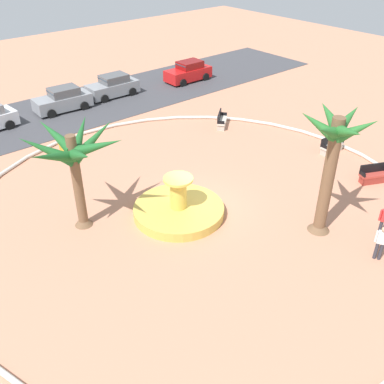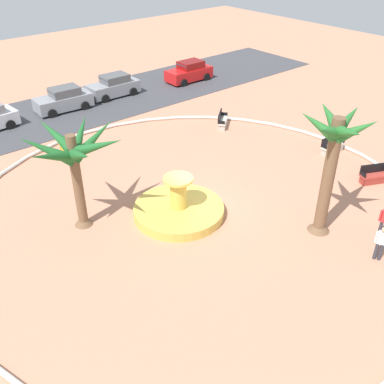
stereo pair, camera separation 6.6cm
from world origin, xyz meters
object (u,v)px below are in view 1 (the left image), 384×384
object	(u,v)px
bench_west	(374,176)
bench_southeast	(69,148)
bench_north	(331,147)
parked_car_third	(113,86)
palm_tree_by_curb	(74,155)
parked_car_second	(63,100)
fountain	(179,209)
person_cyclist_photo	(381,241)
palm_tree_near_fountain	(333,151)
parked_car_rightmost	(188,72)
bench_east	(222,122)

from	to	relation	value
bench_west	bench_southeast	size ratio (longest dim) A/B	0.99
bench_west	bench_north	world-z (taller)	same
bench_west	parked_car_third	bearing A→B (deg)	99.97
palm_tree_by_curb	parked_car_second	world-z (taller)	palm_tree_by_curb
parked_car_second	fountain	bearing A→B (deg)	-96.97
palm_tree_by_curb	fountain	bearing A→B (deg)	-30.35
person_cyclist_photo	parked_car_third	distance (m)	23.74
bench_southeast	parked_car_second	xyz separation A→B (m)	(2.86, 6.51, 0.43)
palm_tree_near_fountain	parked_car_rightmost	xyz separation A→B (m)	(9.01, 19.98, -3.16)
bench_north	parked_car_rightmost	xyz separation A→B (m)	(2.06, 15.78, 0.43)
bench_southeast	parked_car_third	xyz separation A→B (m)	(7.17, 6.74, 0.43)
fountain	parked_car_rightmost	bearing A→B (deg)	48.87
fountain	palm_tree_by_curb	world-z (taller)	palm_tree_by_curb
fountain	person_cyclist_photo	xyz separation A→B (m)	(4.26, -7.75, 0.60)
bench_east	parked_car_second	bearing A→B (deg)	125.26
bench_east	bench_southeast	distance (m)	10.04
palm_tree_by_curb	bench_east	distance (m)	13.43
parked_car_third	bench_west	bearing A→B (deg)	-80.03
parked_car_rightmost	fountain	bearing A→B (deg)	-131.13
bench_north	parked_car_second	size ratio (longest dim) A/B	0.40
bench_southeast	parked_car_third	bearing A→B (deg)	43.19
parked_car_second	parked_car_third	distance (m)	4.32
parked_car_third	bench_north	bearing A→B (deg)	-73.97
person_cyclist_photo	parked_car_second	xyz separation A→B (m)	(-2.34, 23.43, -0.12)
fountain	bench_north	bearing A→B (deg)	-4.13
bench_east	palm_tree_by_curb	bearing A→B (deg)	-162.34
palm_tree_near_fountain	parked_car_second	distance (m)	21.02
palm_tree_near_fountain	person_cyclist_photo	xyz separation A→B (m)	(0.18, -2.75, -3.04)
bench_west	parked_car_third	distance (m)	20.52
bench_east	bench_southeast	size ratio (longest dim) A/B	0.93
palm_tree_by_curb	parked_car_second	bearing A→B (deg)	67.06
palm_tree_by_curb	parked_car_third	size ratio (longest dim) A/B	1.18
bench_north	bench_southeast	xyz separation A→B (m)	(-11.97, 9.97, 0.00)
palm_tree_near_fountain	parked_car_third	xyz separation A→B (m)	(2.15, 20.90, -3.16)
bench_west	person_cyclist_photo	size ratio (longest dim) A/B	1.03
bench_north	parked_car_second	xyz separation A→B (m)	(-9.11, 16.48, 0.43)
fountain	palm_tree_near_fountain	size ratio (longest dim) A/B	0.75
bench_east	person_cyclist_photo	xyz separation A→B (m)	(-4.38, -13.91, 0.55)
palm_tree_by_curb	parked_car_second	xyz separation A→B (m)	(5.70, 13.46, -2.78)
bench_north	parked_car_rightmost	bearing A→B (deg)	82.57
palm_tree_near_fountain	parked_car_rightmost	bearing A→B (deg)	65.73
parked_car_rightmost	parked_car_second	bearing A→B (deg)	176.46
palm_tree_by_curb	bench_east	bearing A→B (deg)	17.66
palm_tree_by_curb	bench_southeast	distance (m)	8.17
fountain	parked_car_second	xyz separation A→B (m)	(1.92, 15.68, 0.48)
palm_tree_near_fountain	person_cyclist_photo	distance (m)	4.11
parked_car_rightmost	palm_tree_near_fountain	bearing A→B (deg)	-114.27
person_cyclist_photo	palm_tree_near_fountain	bearing A→B (deg)	93.71
parked_car_third	fountain	bearing A→B (deg)	-111.39
parked_car_second	parked_car_rightmost	size ratio (longest dim) A/B	1.02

